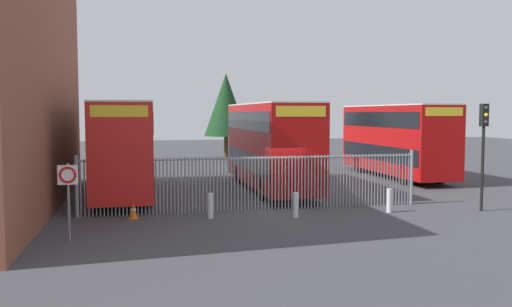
{
  "coord_description": "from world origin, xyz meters",
  "views": [
    {
      "loc": [
        -5.44,
        -21.17,
        3.93
      ],
      "look_at": [
        0.0,
        4.0,
        2.0
      ],
      "focal_mm": 37.98,
      "sensor_mm": 36.0,
      "label": 1
    }
  ],
  "objects_px": {
    "bollard_center_front": "(296,205)",
    "speed_limit_sign_post": "(68,184)",
    "double_decker_bus_near_gate": "(124,145)",
    "double_decker_bus_behind_fence_right": "(395,138)",
    "double_decker_bus_behind_fence_left": "(270,143)",
    "traffic_cone_by_gate": "(134,211)",
    "traffic_light_kerbside": "(484,137)",
    "bollard_near_right": "(389,201)",
    "bollard_near_left": "(210,206)"
  },
  "relations": [
    {
      "from": "double_decker_bus_near_gate",
      "to": "bollard_center_front",
      "type": "height_order",
      "value": "double_decker_bus_near_gate"
    },
    {
      "from": "bollard_near_right",
      "to": "double_decker_bus_near_gate",
      "type": "bearing_deg",
      "value": 146.63
    },
    {
      "from": "double_decker_bus_behind_fence_left",
      "to": "double_decker_bus_behind_fence_right",
      "type": "height_order",
      "value": "same"
    },
    {
      "from": "speed_limit_sign_post",
      "to": "traffic_light_kerbside",
      "type": "xyz_separation_m",
      "value": [
        15.55,
        1.88,
        1.21
      ]
    },
    {
      "from": "double_decker_bus_behind_fence_right",
      "to": "bollard_near_right",
      "type": "height_order",
      "value": "double_decker_bus_behind_fence_right"
    },
    {
      "from": "double_decker_bus_behind_fence_right",
      "to": "bollard_center_front",
      "type": "relative_size",
      "value": 11.38
    },
    {
      "from": "double_decker_bus_behind_fence_right",
      "to": "speed_limit_sign_post",
      "type": "bearing_deg",
      "value": -142.71
    },
    {
      "from": "bollard_near_right",
      "to": "traffic_light_kerbside",
      "type": "distance_m",
      "value": 4.55
    },
    {
      "from": "traffic_cone_by_gate",
      "to": "speed_limit_sign_post",
      "type": "xyz_separation_m",
      "value": [
        -1.9,
        -3.2,
        1.49
      ]
    },
    {
      "from": "bollard_near_left",
      "to": "bollard_near_right",
      "type": "xyz_separation_m",
      "value": [
        7.08,
        -0.28,
        0.0
      ]
    },
    {
      "from": "double_decker_bus_behind_fence_left",
      "to": "bollard_near_right",
      "type": "distance_m",
      "value": 8.03
    },
    {
      "from": "bollard_near_left",
      "to": "traffic_cone_by_gate",
      "type": "distance_m",
      "value": 2.87
    },
    {
      "from": "double_decker_bus_behind_fence_right",
      "to": "bollard_center_front",
      "type": "xyz_separation_m",
      "value": [
        -9.59,
        -11.14,
        -1.95
      ]
    },
    {
      "from": "double_decker_bus_near_gate",
      "to": "traffic_cone_by_gate",
      "type": "bearing_deg",
      "value": -85.51
    },
    {
      "from": "traffic_light_kerbside",
      "to": "double_decker_bus_behind_fence_right",
      "type": "bearing_deg",
      "value": 80.5
    },
    {
      "from": "bollard_near_right",
      "to": "double_decker_bus_behind_fence_left",
      "type": "bearing_deg",
      "value": 113.68
    },
    {
      "from": "double_decker_bus_behind_fence_left",
      "to": "bollard_center_front",
      "type": "xyz_separation_m",
      "value": [
        -0.79,
        -7.37,
        -1.95
      ]
    },
    {
      "from": "double_decker_bus_behind_fence_right",
      "to": "bollard_near_left",
      "type": "distance_m",
      "value": 16.71
    },
    {
      "from": "speed_limit_sign_post",
      "to": "bollard_near_right",
      "type": "bearing_deg",
      "value": 11.45
    },
    {
      "from": "bollard_center_front",
      "to": "speed_limit_sign_post",
      "type": "distance_m",
      "value": 8.26
    },
    {
      "from": "traffic_light_kerbside",
      "to": "speed_limit_sign_post",
      "type": "bearing_deg",
      "value": -173.09
    },
    {
      "from": "bollard_near_left",
      "to": "bollard_center_front",
      "type": "height_order",
      "value": "same"
    },
    {
      "from": "double_decker_bus_behind_fence_left",
      "to": "bollard_center_front",
      "type": "bearing_deg",
      "value": -96.09
    },
    {
      "from": "double_decker_bus_behind_fence_left",
      "to": "traffic_light_kerbside",
      "type": "height_order",
      "value": "double_decker_bus_behind_fence_left"
    },
    {
      "from": "bollard_center_front",
      "to": "traffic_light_kerbside",
      "type": "bearing_deg",
      "value": -2.01
    },
    {
      "from": "double_decker_bus_near_gate",
      "to": "bollard_near_left",
      "type": "distance_m",
      "value": 7.57
    },
    {
      "from": "double_decker_bus_behind_fence_right",
      "to": "traffic_cone_by_gate",
      "type": "distance_m",
      "value": 18.67
    },
    {
      "from": "double_decker_bus_behind_fence_right",
      "to": "traffic_light_kerbside",
      "type": "height_order",
      "value": "double_decker_bus_behind_fence_right"
    },
    {
      "from": "double_decker_bus_near_gate",
      "to": "double_decker_bus_behind_fence_right",
      "type": "bearing_deg",
      "value": 14.31
    },
    {
      "from": "bollard_near_right",
      "to": "bollard_near_left",
      "type": "bearing_deg",
      "value": 177.73
    },
    {
      "from": "traffic_cone_by_gate",
      "to": "traffic_light_kerbside",
      "type": "height_order",
      "value": "traffic_light_kerbside"
    },
    {
      "from": "double_decker_bus_behind_fence_left",
      "to": "traffic_cone_by_gate",
      "type": "distance_m",
      "value": 9.49
    },
    {
      "from": "double_decker_bus_behind_fence_left",
      "to": "bollard_near_left",
      "type": "relative_size",
      "value": 11.38
    },
    {
      "from": "traffic_cone_by_gate",
      "to": "double_decker_bus_near_gate",
      "type": "bearing_deg",
      "value": 94.49
    },
    {
      "from": "traffic_cone_by_gate",
      "to": "double_decker_bus_behind_fence_left",
      "type": "bearing_deg",
      "value": 43.07
    },
    {
      "from": "double_decker_bus_near_gate",
      "to": "traffic_cone_by_gate",
      "type": "xyz_separation_m",
      "value": [
        0.47,
        -6.0,
        -2.13
      ]
    },
    {
      "from": "bollard_near_right",
      "to": "traffic_light_kerbside",
      "type": "bearing_deg",
      "value": -7.62
    },
    {
      "from": "double_decker_bus_near_gate",
      "to": "traffic_cone_by_gate",
      "type": "distance_m",
      "value": 6.39
    },
    {
      "from": "bollard_near_left",
      "to": "traffic_light_kerbside",
      "type": "distance_m",
      "value": 11.15
    },
    {
      "from": "double_decker_bus_behind_fence_right",
      "to": "bollard_center_front",
      "type": "height_order",
      "value": "double_decker_bus_behind_fence_right"
    },
    {
      "from": "bollard_center_front",
      "to": "traffic_cone_by_gate",
      "type": "relative_size",
      "value": 1.61
    },
    {
      "from": "bollard_near_left",
      "to": "bollard_center_front",
      "type": "bearing_deg",
      "value": -9.25
    },
    {
      "from": "bollard_near_left",
      "to": "speed_limit_sign_post",
      "type": "xyz_separation_m",
      "value": [
        -4.71,
        -2.67,
        1.3
      ]
    },
    {
      "from": "speed_limit_sign_post",
      "to": "double_decker_bus_behind_fence_left",
      "type": "bearing_deg",
      "value": 47.73
    },
    {
      "from": "bollard_near_right",
      "to": "traffic_light_kerbside",
      "type": "xyz_separation_m",
      "value": [
        3.76,
        -0.5,
        2.51
      ]
    },
    {
      "from": "double_decker_bus_behind_fence_right",
      "to": "speed_limit_sign_post",
      "type": "height_order",
      "value": "double_decker_bus_behind_fence_right"
    },
    {
      "from": "traffic_light_kerbside",
      "to": "double_decker_bus_near_gate",
      "type": "bearing_deg",
      "value": 152.58
    },
    {
      "from": "double_decker_bus_behind_fence_right",
      "to": "traffic_light_kerbside",
      "type": "distance_m",
      "value": 11.59
    },
    {
      "from": "double_decker_bus_behind_fence_right",
      "to": "traffic_light_kerbside",
      "type": "bearing_deg",
      "value": -99.5
    },
    {
      "from": "double_decker_bus_behind_fence_left",
      "to": "double_decker_bus_behind_fence_right",
      "type": "relative_size",
      "value": 1.0
    }
  ]
}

